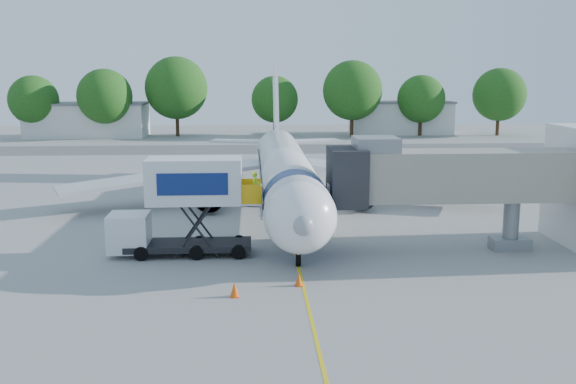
{
  "coord_description": "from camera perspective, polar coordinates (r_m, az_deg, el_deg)",
  "views": [
    {
      "loc": [
        -2.41,
        -42.2,
        10.26
      ],
      "look_at": [
        -0.3,
        -5.19,
        3.2
      ],
      "focal_mm": 40.0,
      "sensor_mm": 36.0,
      "label": 1
    }
  ],
  "objects": [
    {
      "name": "taxiway_strip",
      "position": [
        84.85,
        -1.62,
        3.84
      ],
      "size": [
        120.0,
        10.0,
        0.01
      ],
      "primitive_type": "cube",
      "color": "#59595B",
      "rests_on": "ground"
    },
    {
      "name": "tree_f",
      "position": [
        104.22,
        11.75,
        8.1
      ],
      "size": [
        7.49,
        7.49,
        9.55
      ],
      "color": "#382314",
      "rests_on": "ground"
    },
    {
      "name": "ground_tug",
      "position": [
        28.89,
        3.48,
        -8.41
      ],
      "size": [
        3.78,
        2.1,
        1.47
      ],
      "rotation": [
        0.0,
        0.0,
        -0.06
      ],
      "color": "silver",
      "rests_on": "ground"
    },
    {
      "name": "safety_cone_a",
      "position": [
        31.23,
        0.97,
        -7.81
      ],
      "size": [
        0.39,
        0.39,
        0.63
      ],
      "color": "#E44D0C",
      "rests_on": "ground"
    },
    {
      "name": "catering_hiloader",
      "position": [
        36.19,
        -9.32,
        -1.32
      ],
      "size": [
        8.5,
        2.44,
        5.5
      ],
      "color": "black",
      "rests_on": "ground"
    },
    {
      "name": "tree_b",
      "position": [
        101.3,
        -15.98,
        8.17
      ],
      "size": [
        8.24,
        8.24,
        10.5
      ],
      "color": "#382314",
      "rests_on": "ground"
    },
    {
      "name": "tree_d",
      "position": [
        102.35,
        -1.18,
        8.23
      ],
      "size": [
        7.38,
        7.38,
        9.41
      ],
      "color": "#382314",
      "rests_on": "ground"
    },
    {
      "name": "tree_g",
      "position": [
        107.68,
        18.28,
        8.22
      ],
      "size": [
        8.34,
        8.34,
        10.63
      ],
      "color": "#382314",
      "rests_on": "ground"
    },
    {
      "name": "aircraft",
      "position": [
        46.95,
        -0.28,
        1.82
      ],
      "size": [
        34.17,
        37.73,
        11.35
      ],
      "color": "white",
      "rests_on": "ground"
    },
    {
      "name": "safety_cone_b",
      "position": [
        29.86,
        -4.77,
        -8.66
      ],
      "size": [
        0.44,
        0.44,
        0.7
      ],
      "color": "#E44D0C",
      "rests_on": "ground"
    },
    {
      "name": "outbuilding_left",
      "position": [
        105.63,
        -17.38,
        6.17
      ],
      "size": [
        18.4,
        8.4,
        5.3
      ],
      "color": "silver",
      "rests_on": "ground"
    },
    {
      "name": "ground",
      "position": [
        43.49,
        0.01,
        -2.86
      ],
      "size": [
        160.0,
        160.0,
        0.0
      ],
      "primitive_type": "plane",
      "color": "#979795",
      "rests_on": "ground"
    },
    {
      "name": "tree_a",
      "position": [
        105.3,
        -21.68,
        7.59
      ],
      "size": [
        7.46,
        7.46,
        9.51
      ],
      "color": "#382314",
      "rests_on": "ground"
    },
    {
      "name": "jet_bridge",
      "position": [
        37.18,
        13.04,
        1.35
      ],
      "size": [
        13.9,
        3.2,
        6.6
      ],
      "color": "gray",
      "rests_on": "ground"
    },
    {
      "name": "outbuilding_right",
      "position": [
        107.29,
        9.96,
        6.56
      ],
      "size": [
        16.4,
        7.4,
        5.3
      ],
      "color": "silver",
      "rests_on": "ground"
    },
    {
      "name": "guidance_line",
      "position": [
        43.49,
        0.01,
        -2.85
      ],
      "size": [
        0.15,
        70.0,
        0.01
      ],
      "primitive_type": "cube",
      "color": "yellow",
      "rests_on": "ground"
    },
    {
      "name": "tree_c",
      "position": [
        102.62,
        -9.9,
        9.09
      ],
      "size": [
        9.71,
        9.71,
        12.38
      ],
      "color": "#382314",
      "rests_on": "ground"
    },
    {
      "name": "tree_e",
      "position": [
        101.16,
        5.75,
        8.97
      ],
      "size": [
        9.25,
        9.25,
        11.8
      ],
      "color": "#382314",
      "rests_on": "ground"
    }
  ]
}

